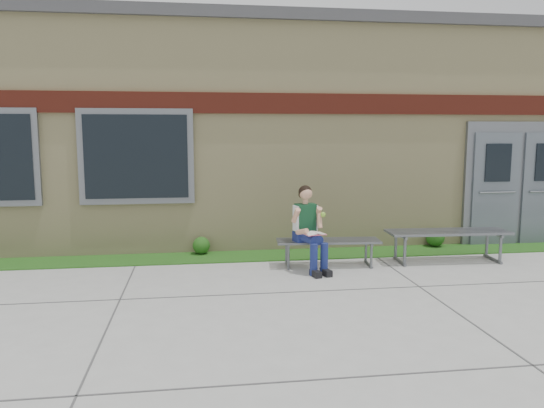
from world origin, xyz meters
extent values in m
plane|color=#9E9E99|center=(0.00, 0.00, 0.00)|extent=(80.00, 80.00, 0.00)
cube|color=#1A4B14|center=(0.00, 2.60, 0.01)|extent=(16.00, 0.80, 0.02)
cube|color=beige|center=(0.00, 6.00, 2.00)|extent=(16.00, 6.00, 4.00)
cube|color=#3F3F42|center=(0.00, 6.00, 4.10)|extent=(16.20, 6.20, 0.20)
cube|color=maroon|center=(0.00, 2.97, 2.60)|extent=(16.00, 0.06, 0.35)
cube|color=slate|center=(-3.00, 2.96, 1.70)|extent=(1.90, 0.08, 1.60)
cube|color=black|center=(-3.00, 2.92, 1.70)|extent=(1.70, 0.04, 1.40)
cube|color=slate|center=(4.00, 2.96, 1.15)|extent=(2.20, 0.08, 2.30)
cube|color=#545C64|center=(3.50, 2.91, 1.05)|extent=(0.92, 0.06, 2.10)
cube|color=slate|center=(0.04, 1.80, 0.41)|extent=(1.65, 0.58, 0.03)
cube|color=slate|center=(-0.61, 1.80, 0.18)|extent=(0.08, 0.45, 0.37)
cube|color=slate|center=(0.68, 1.80, 0.18)|extent=(0.08, 0.45, 0.37)
cube|color=slate|center=(2.04, 1.80, 0.50)|extent=(2.01, 0.64, 0.04)
cube|color=slate|center=(1.24, 1.80, 0.23)|extent=(0.07, 0.55, 0.45)
cube|color=slate|center=(2.83, 1.80, 0.23)|extent=(0.07, 0.55, 0.45)
cube|color=navy|center=(-0.36, 1.75, 0.50)|extent=(0.37, 0.30, 0.15)
cube|color=#103E22|center=(-0.35, 1.73, 0.79)|extent=(0.34, 0.25, 0.44)
sphere|color=tan|center=(-0.35, 1.72, 1.18)|extent=(0.24, 0.24, 0.20)
sphere|color=black|center=(-0.35, 1.74, 1.19)|extent=(0.25, 0.25, 0.21)
cylinder|color=navy|center=(-0.38, 1.49, 0.52)|extent=(0.23, 0.42, 0.14)
cylinder|color=navy|center=(-0.22, 1.53, 0.52)|extent=(0.23, 0.42, 0.14)
cylinder|color=navy|center=(-0.32, 1.27, 0.24)|extent=(0.11, 0.11, 0.48)
cylinder|color=navy|center=(-0.15, 1.31, 0.24)|extent=(0.11, 0.11, 0.48)
cube|color=black|center=(-0.30, 1.21, 0.05)|extent=(0.15, 0.26, 0.10)
cube|color=black|center=(-0.13, 1.25, 0.05)|extent=(0.15, 0.26, 0.10)
cylinder|color=tan|center=(-0.52, 1.64, 0.85)|extent=(0.13, 0.23, 0.25)
cylinder|color=tan|center=(-0.16, 1.72, 0.85)|extent=(0.13, 0.23, 0.25)
cube|color=white|center=(-0.28, 1.40, 0.61)|extent=(0.34, 0.27, 0.01)
cube|color=#DE5376|center=(-0.28, 1.40, 0.60)|extent=(0.34, 0.28, 0.01)
sphere|color=#80BD32|center=(-0.11, 1.60, 0.86)|extent=(0.08, 0.08, 0.08)
sphere|color=#1A4B14|center=(-1.95, 2.85, 0.17)|extent=(0.30, 0.30, 0.30)
sphere|color=#1A4B14|center=(2.32, 2.85, 0.19)|extent=(0.34, 0.34, 0.34)
camera|label=1|loc=(-2.00, -6.20, 2.11)|focal=35.00mm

